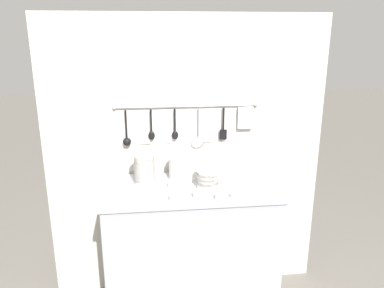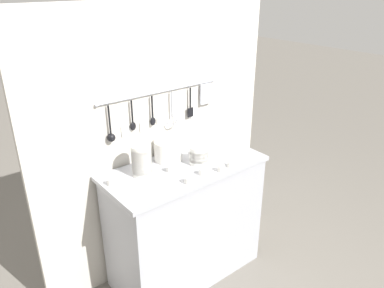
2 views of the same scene
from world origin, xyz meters
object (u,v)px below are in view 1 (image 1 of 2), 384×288
object	(u,v)px
cup_front_right	(235,195)
cup_centre	(219,196)
bowl_stack_short_front	(208,178)
cup_by_caddy	(110,182)
steel_mixing_bowl	(219,178)
cup_beside_plates	(173,197)
cup_edge_near	(197,194)
bowl_stack_wide_centre	(144,168)
plate_stack	(183,168)
cup_mid_row	(171,184)

from	to	relation	value
cup_front_right	cup_centre	bearing A→B (deg)	-176.83
cup_centre	cup_front_right	distance (m)	0.09
bowl_stack_short_front	cup_by_caddy	xyz separation A→B (m)	(-0.62, 0.12, -0.05)
steel_mixing_bowl	cup_front_right	xyz separation A→B (m)	(0.04, -0.29, 0.01)
cup_beside_plates	cup_edge_near	bearing A→B (deg)	11.13
bowl_stack_wide_centre	cup_centre	distance (m)	0.53
bowl_stack_short_front	steel_mixing_bowl	bearing A→B (deg)	50.87
bowl_stack_wide_centre	steel_mixing_bowl	bearing A→B (deg)	1.02
bowl_stack_wide_centre	cup_centre	size ratio (longest dim) A/B	4.35
plate_stack	steel_mixing_bowl	size ratio (longest dim) A/B	1.73
cup_beside_plates	cup_by_caddy	world-z (taller)	same
cup_edge_near	plate_stack	bearing A→B (deg)	99.23
plate_stack	cup_beside_plates	size ratio (longest dim) A/B	3.90
plate_stack	cup_mid_row	bearing A→B (deg)	-121.25
cup_beside_plates	cup_centre	distance (m)	0.27
bowl_stack_short_front	cup_mid_row	distance (m)	0.23
bowl_stack_wide_centre	cup_edge_near	distance (m)	0.41
cup_beside_plates	cup_centre	bearing A→B (deg)	-2.99
steel_mixing_bowl	cup_beside_plates	world-z (taller)	cup_beside_plates
bowl_stack_short_front	cup_edge_near	xyz separation A→B (m)	(-0.08, -0.14, -0.05)
bowl_stack_short_front	cup_mid_row	bearing A→B (deg)	172.56
bowl_stack_short_front	cup_beside_plates	bearing A→B (deg)	-143.35
plate_stack	steel_mixing_bowl	distance (m)	0.25
cup_mid_row	cup_by_caddy	size ratio (longest dim) A/B	1.00
bowl_stack_wide_centre	cup_by_caddy	size ratio (longest dim) A/B	4.35
cup_mid_row	cup_front_right	world-z (taller)	same
steel_mixing_bowl	cup_centre	world-z (taller)	cup_centre
cup_edge_near	cup_mid_row	distance (m)	0.22
bowl_stack_wide_centre	bowl_stack_short_front	world-z (taller)	bowl_stack_wide_centre
plate_stack	cup_centre	xyz separation A→B (m)	(0.18, -0.36, -0.05)
cup_beside_plates	cup_by_caddy	xyz separation A→B (m)	(-0.39, 0.29, 0.00)
steel_mixing_bowl	bowl_stack_short_front	bearing A→B (deg)	-129.13
cup_edge_near	cup_by_caddy	bearing A→B (deg)	154.21
cup_edge_near	cup_beside_plates	size ratio (longest dim) A/B	1.00
bowl_stack_short_front	cup_centre	size ratio (longest dim) A/B	2.72
plate_stack	cup_beside_plates	distance (m)	0.36
steel_mixing_bowl	plate_stack	bearing A→B (deg)	164.82
plate_stack	cup_beside_plates	bearing A→B (deg)	-104.73
cup_mid_row	cup_centre	bearing A→B (deg)	-38.44
cup_centre	cup_front_right	size ratio (longest dim) A/B	1.00
cup_mid_row	cup_front_right	distance (m)	0.42
cup_centre	plate_stack	bearing A→B (deg)	116.21
plate_stack	cup_centre	distance (m)	0.41
steel_mixing_bowl	cup_edge_near	bearing A→B (deg)	-124.78
bowl_stack_wide_centre	cup_mid_row	distance (m)	0.20
bowl_stack_wide_centre	cup_mid_row	bearing A→B (deg)	-24.89
cup_by_caddy	cup_front_right	xyz separation A→B (m)	(0.75, -0.29, 0.00)
cup_edge_near	cup_beside_plates	distance (m)	0.15
cup_beside_plates	bowl_stack_short_front	bearing A→B (deg)	36.65
cup_front_right	cup_mid_row	bearing A→B (deg)	150.08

